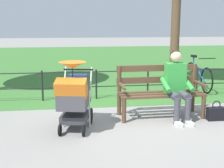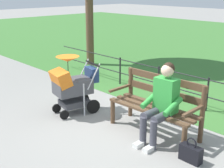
{
  "view_description": "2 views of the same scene",
  "coord_description": "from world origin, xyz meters",
  "px_view_note": "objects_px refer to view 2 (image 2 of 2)",
  "views": [
    {
      "loc": [
        1.15,
        5.27,
        1.76
      ],
      "look_at": [
        0.46,
        0.12,
        0.69
      ],
      "focal_mm": 48.17,
      "sensor_mm": 36.0,
      "label": 1
    },
    {
      "loc": [
        -3.44,
        3.72,
        2.38
      ],
      "look_at": [
        0.36,
        0.15,
        0.71
      ],
      "focal_mm": 48.76,
      "sensor_mm": 36.0,
      "label": 2
    }
  ],
  "objects_px": {
    "person_on_bench": "(162,101)",
    "handbag": "(191,153)",
    "stroller": "(72,84)",
    "park_bench": "(157,102)"
  },
  "relations": [
    {
      "from": "park_bench",
      "to": "stroller",
      "type": "xyz_separation_m",
      "value": [
        1.61,
        0.58,
        0.07
      ]
    },
    {
      "from": "park_bench",
      "to": "person_on_bench",
      "type": "relative_size",
      "value": 1.26
    },
    {
      "from": "park_bench",
      "to": "stroller",
      "type": "height_order",
      "value": "stroller"
    },
    {
      "from": "park_bench",
      "to": "person_on_bench",
      "type": "xyz_separation_m",
      "value": [
        -0.26,
        0.22,
        0.15
      ]
    },
    {
      "from": "person_on_bench",
      "to": "stroller",
      "type": "bearing_deg",
      "value": 10.74
    },
    {
      "from": "park_bench",
      "to": "person_on_bench",
      "type": "bearing_deg",
      "value": 139.01
    },
    {
      "from": "person_on_bench",
      "to": "park_bench",
      "type": "bearing_deg",
      "value": -40.99
    },
    {
      "from": "person_on_bench",
      "to": "stroller",
      "type": "distance_m",
      "value": 1.91
    },
    {
      "from": "park_bench",
      "to": "handbag",
      "type": "relative_size",
      "value": 4.36
    },
    {
      "from": "person_on_bench",
      "to": "handbag",
      "type": "distance_m",
      "value": 0.91
    }
  ]
}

